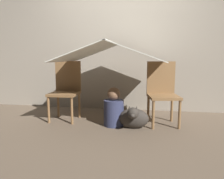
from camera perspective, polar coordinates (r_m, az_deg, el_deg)
The scene contains 7 objects.
ground_plane at distance 3.10m, azimuth -0.41°, elevation -9.30°, with size 8.80×8.80×0.00m, color brown.
wall_back at distance 3.95m, azimuth 2.14°, elevation 12.91°, with size 7.00×0.05×2.50m.
chair_left at distance 3.38m, azimuth -11.95°, elevation 0.32°, with size 0.41×0.41×0.88m.
chair_right at distance 3.15m, azimuth 13.02°, elevation -0.30°, with size 0.47×0.47×0.88m.
sheet_canopy at distance 3.08m, azimuth 0.00°, elevation 9.83°, with size 1.45×1.15×0.27m.
person_front at distance 3.03m, azimuth 0.48°, elevation -5.27°, with size 0.28×0.28×0.54m.
dog at distance 2.93m, azimuth 5.64°, elevation -7.31°, with size 0.40×0.36×0.34m.
Camera 1 is at (0.51, -2.90, 0.95)m, focal length 35.00 mm.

